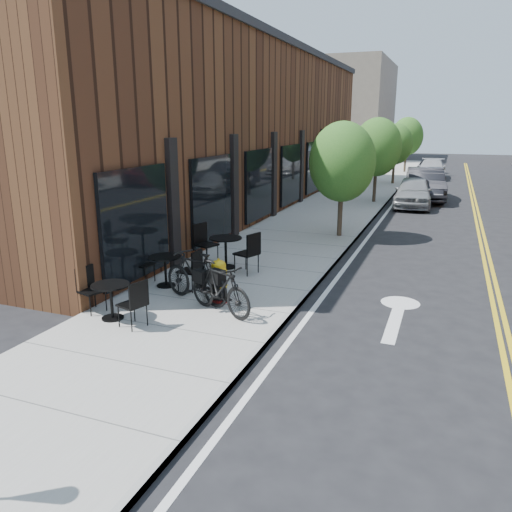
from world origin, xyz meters
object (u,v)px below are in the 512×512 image
at_px(fire_hydrant, 219,281).
at_px(bistro_set_a, 111,296).
at_px(parked_car_a, 413,192).
at_px(bistro_set_b, 165,267).
at_px(parked_car_c, 432,169).
at_px(bicycle_left, 196,277).
at_px(bistro_set_c, 226,248).
at_px(bicycle_right, 220,288).
at_px(parked_car_b, 425,184).

xyz_separation_m(fire_hydrant, bistro_set_a, (-1.55, -1.67, 0.01)).
height_order(bistro_set_a, parked_car_a, parked_car_a).
relative_size(bistro_set_b, parked_car_c, 0.39).
xyz_separation_m(bicycle_left, parked_car_a, (3.34, 15.39, 0.02)).
bearing_deg(bistro_set_c, bistro_set_b, -90.03).
bearing_deg(bicycle_right, parked_car_a, 14.46).
bearing_deg(parked_car_a, bistro_set_c, -108.58).
distance_m(fire_hydrant, bicycle_left, 0.50).
bearing_deg(bistro_set_a, parked_car_a, 91.60).
xyz_separation_m(bicycle_left, parked_car_c, (3.61, 28.43, -0.02)).
bearing_deg(bicycle_right, bicycle_left, 84.67).
relative_size(fire_hydrant, parked_car_c, 0.21).
bearing_deg(bicycle_right, fire_hydrant, 50.67).
xyz_separation_m(bicycle_right, bistro_set_c, (-1.25, 3.02, 0.01)).
distance_m(bistro_set_a, parked_car_a, 17.44).
distance_m(fire_hydrant, parked_car_c, 28.41).
bearing_deg(parked_car_a, fire_hydrant, -102.70).
height_order(bicycle_left, bicycle_right, bicycle_left).
bearing_deg(parked_car_a, bicycle_right, -101.18).
bearing_deg(bistro_set_c, bicycle_right, -47.92).
bearing_deg(fire_hydrant, bicycle_right, -58.81).
relative_size(bistro_set_a, parked_car_c, 0.39).
bearing_deg(bistro_set_a, bicycle_right, 45.75).
relative_size(bistro_set_c, parked_car_c, 0.45).
bearing_deg(parked_car_b, fire_hydrant, -107.75).
xyz_separation_m(bicycle_left, bistro_set_a, (-1.10, -1.47, -0.09)).
xyz_separation_m(fire_hydrant, bicycle_right, (0.32, -0.62, 0.08)).
height_order(bistro_set_c, parked_car_c, parked_car_c).
bearing_deg(bistro_set_c, fire_hydrant, -49.13).
bearing_deg(parked_car_c, bistro_set_b, -100.35).
distance_m(parked_car_a, parked_car_c, 13.04).
bearing_deg(parked_car_b, bistro_set_b, -113.15).
bearing_deg(bistro_set_c, parked_car_c, 100.59).
bearing_deg(parked_car_b, parked_car_c, 83.30).
distance_m(fire_hydrant, bistro_set_b, 1.69).
height_order(bistro_set_b, parked_car_b, parked_car_b).
bearing_deg(bistro_set_b, bicycle_right, -26.44).
distance_m(bicycle_left, bicycle_right, 0.88).
bearing_deg(parked_car_b, bicycle_right, -106.44).
distance_m(bistro_set_b, bistro_set_c, 2.04).
bearing_deg(bistro_set_b, bistro_set_a, -84.86).
height_order(bicycle_right, parked_car_a, parked_car_a).
distance_m(bistro_set_a, bistro_set_b, 2.15).
distance_m(bistro_set_a, bistro_set_c, 4.12).
distance_m(parked_car_a, parked_car_b, 2.49).
relative_size(bistro_set_c, parked_car_b, 0.42).
xyz_separation_m(parked_car_a, parked_car_b, (0.37, 2.46, 0.10)).
bearing_deg(bistro_set_a, fire_hydrant, 63.53).
distance_m(bicycle_right, bistro_set_c, 3.27).
xyz_separation_m(bicycle_right, parked_car_a, (2.58, 15.81, 0.05)).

